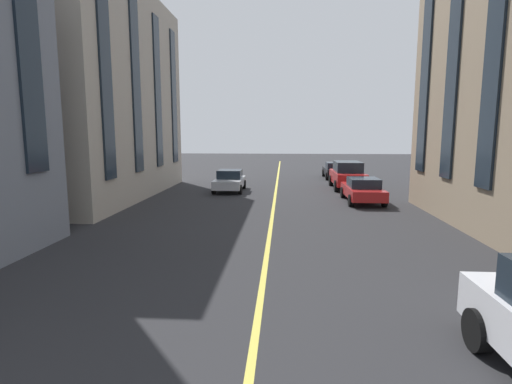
% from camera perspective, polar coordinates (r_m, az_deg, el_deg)
% --- Properties ---
extents(lane_centre_line, '(80.00, 0.16, 0.01)m').
position_cam_1_polar(lane_centre_line, '(15.18, 1.92, -6.21)').
color(lane_centre_line, '#D8C64C').
rests_on(lane_centre_line, ground_plane).
extents(car_silver_mid, '(3.90, 1.89, 1.40)m').
position_cam_1_polar(car_silver_mid, '(26.60, -3.77, 1.62)').
color(car_silver_mid, '#B7BABF').
rests_on(car_silver_mid, ground_plane).
extents(car_red_parked_b, '(4.70, 2.14, 1.88)m').
position_cam_1_polar(car_red_parked_b, '(28.38, 12.85, 2.40)').
color(car_red_parked_b, '#B21E1E').
rests_on(car_red_parked_b, ground_plane).
extents(car_black_parked_a, '(4.40, 1.95, 1.37)m').
position_cam_1_polar(car_black_parked_a, '(34.69, 11.23, 3.07)').
color(car_black_parked_a, black).
rests_on(car_black_parked_a, ground_plane).
extents(car_red_oncoming, '(4.40, 1.95, 1.37)m').
position_cam_1_polar(car_red_oncoming, '(23.06, 14.90, 0.32)').
color(car_red_oncoming, '#B21E1E').
rests_on(car_red_oncoming, ground_plane).
extents(building_left_far, '(14.93, 12.14, 12.19)m').
position_cam_1_polar(building_left_far, '(27.49, -27.39, 12.20)').
color(building_left_far, '#A89E8E').
rests_on(building_left_far, ground_plane).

